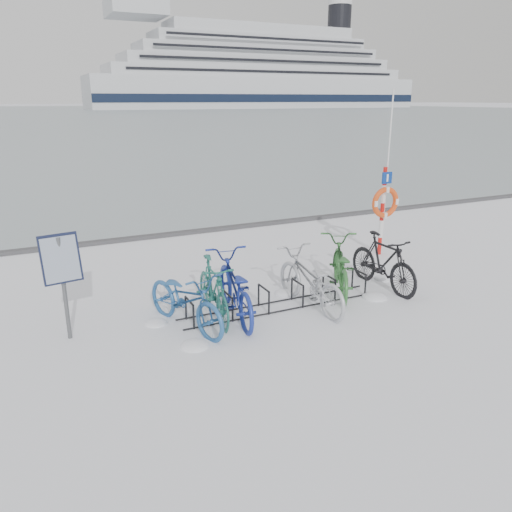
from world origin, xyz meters
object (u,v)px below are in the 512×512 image
at_px(bike_rack, 281,298).
at_px(info_board, 61,265).
at_px(cruise_ferry, 258,77).
at_px(lifebuoy_station, 385,202).

height_order(bike_rack, info_board, info_board).
distance_m(bike_rack, cruise_ferry, 215.30).
relative_size(bike_rack, cruise_ferry, 0.03).
xyz_separation_m(bike_rack, info_board, (-3.77, 0.31, 1.10)).
bearing_deg(lifebuoy_station, cruise_ferry, 65.46).
bearing_deg(info_board, bike_rack, -14.00).
bearing_deg(bike_rack, info_board, 175.35).
relative_size(info_board, lifebuoy_station, 0.44).
relative_size(bike_rack, lifebuoy_station, 1.00).
relative_size(info_board, cruise_ferry, 0.01).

